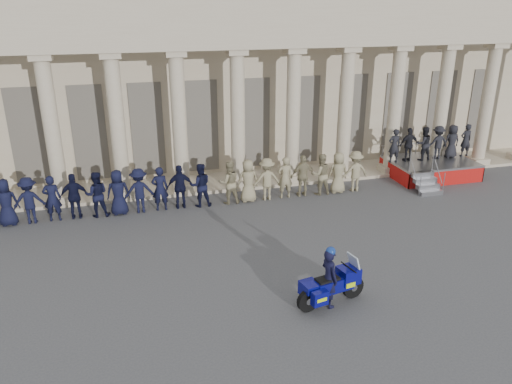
% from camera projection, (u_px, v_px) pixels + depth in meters
% --- Properties ---
extents(ground, '(90.00, 90.00, 0.00)m').
position_uv_depth(ground, '(255.00, 276.00, 15.90)').
color(ground, '#404043').
rests_on(ground, ground).
extents(building, '(40.00, 12.50, 9.00)m').
position_uv_depth(building, '(187.00, 72.00, 27.56)').
color(building, tan).
rests_on(building, ground).
extents(officer_rank, '(18.13, 0.71, 1.89)m').
position_uv_depth(officer_rank, '(172.00, 188.00, 20.74)').
color(officer_rank, black).
rests_on(officer_rank, ground).
extents(reviewing_stand, '(4.61, 3.93, 2.48)m').
position_uv_depth(reviewing_stand, '(431.00, 150.00, 24.52)').
color(reviewing_stand, gray).
rests_on(reviewing_stand, ground).
extents(motorcycle, '(2.22, 1.09, 1.44)m').
position_uv_depth(motorcycle, '(332.00, 285.00, 14.26)').
color(motorcycle, black).
rests_on(motorcycle, ground).
extents(rider, '(0.55, 0.72, 1.87)m').
position_uv_depth(rider, '(329.00, 277.00, 14.10)').
color(rider, black).
rests_on(rider, ground).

